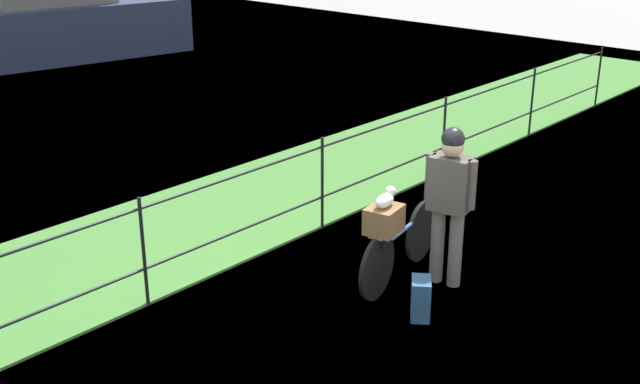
{
  "coord_description": "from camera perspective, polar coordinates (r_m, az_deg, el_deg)",
  "views": [
    {
      "loc": [
        -5.25,
        -4.04,
        3.85
      ],
      "look_at": [
        0.43,
        1.09,
        0.9
      ],
      "focal_mm": 44.4,
      "sensor_mm": 36.0,
      "label": 1
    }
  ],
  "objects": [
    {
      "name": "iron_fence",
      "position": [
        8.49,
        -5.64,
        -1.0
      ],
      "size": [
        18.04,
        0.04,
        1.14
      ],
      "color": "black",
      "rests_on": "ground"
    },
    {
      "name": "ground_plane",
      "position": [
        7.66,
        3.95,
        -9.12
      ],
      "size": [
        60.0,
        60.0,
        0.0
      ],
      "primitive_type": "plane",
      "color": "#9E9993"
    },
    {
      "name": "wooden_crate",
      "position": [
        7.78,
        4.63,
        -1.99
      ],
      "size": [
        0.41,
        0.36,
        0.27
      ],
      "primitive_type": "cube",
      "rotation": [
        0.0,
        0.0,
        0.18
      ],
      "color": "brown",
      "rests_on": "bicycle_main"
    },
    {
      "name": "bicycle_main",
      "position": [
        8.27,
        5.74,
        -4.0
      ],
      "size": [
        1.69,
        0.36,
        0.68
      ],
      "color": "black",
      "rests_on": "ground"
    },
    {
      "name": "grass_strip",
      "position": [
        9.6,
        -10.33,
        -2.83
      ],
      "size": [
        27.0,
        2.4,
        0.03
      ],
      "primitive_type": "cube",
      "color": "#478438",
      "rests_on": "ground"
    },
    {
      "name": "moored_boat_near",
      "position": [
        20.36,
        -18.68,
        11.88
      ],
      "size": [
        6.47,
        3.5,
        4.27
      ],
      "color": "#2D3856",
      "rests_on": "ground"
    },
    {
      "name": "backpack_on_paving",
      "position": [
        7.64,
        7.27,
        -7.63
      ],
      "size": [
        0.33,
        0.31,
        0.4
      ],
      "primitive_type": "cube",
      "rotation": [
        0.0,
        0.0,
        3.78
      ],
      "color": "#28517A",
      "rests_on": "ground"
    },
    {
      "name": "terrier_dog",
      "position": [
        7.72,
        4.76,
        -0.49
      ],
      "size": [
        0.32,
        0.19,
        0.18
      ],
      "color": "silver",
      "rests_on": "wooden_crate"
    },
    {
      "name": "cyclist_person",
      "position": [
        8.0,
        9.33,
        -0.06
      ],
      "size": [
        0.33,
        0.53,
        1.68
      ],
      "color": "slate",
      "rests_on": "ground"
    }
  ]
}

